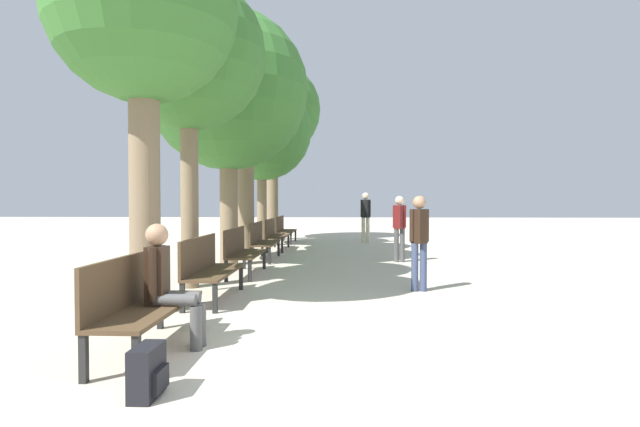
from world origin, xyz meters
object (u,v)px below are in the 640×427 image
object	(u,v)px
bench_row_4	(275,233)
tree_row_0	(143,14)
pedestrian_near	(399,224)
tree_row_5	(272,111)
bench_row_0	(139,298)
person_seated	(168,282)
bench_row_1	(208,265)
tree_row_2	(228,91)
bench_row_2	(241,249)
bench_row_5	(284,228)
bench_row_3	(261,239)
pedestrian_mid	(366,214)
tree_row_3	(245,79)
pedestrian_far	(419,237)
backpack	(148,372)
tree_row_4	(262,131)
tree_row_1	(189,55)

from	to	relation	value
bench_row_4	tree_row_0	size ratio (longest dim) A/B	0.35
pedestrian_near	tree_row_0	bearing A→B (deg)	-125.32
tree_row_0	tree_row_5	distance (m)	12.35
bench_row_0	person_seated	distance (m)	0.31
bench_row_1	tree_row_2	size ratio (longest dim) A/B	0.31
bench_row_0	person_seated	bearing A→B (deg)	26.40
bench_row_2	bench_row_5	world-z (taller)	same
tree_row_5	bench_row_1	bearing A→B (deg)	-87.05
bench_row_3	tree_row_2	world-z (taller)	tree_row_2
pedestrian_mid	tree_row_0	bearing A→B (deg)	-107.34
tree_row_3	pedestrian_near	bearing A→B (deg)	-18.85
bench_row_2	tree_row_3	world-z (taller)	tree_row_3
bench_row_3	bench_row_5	world-z (taller)	same
bench_row_1	pedestrian_far	size ratio (longest dim) A/B	1.16
backpack	pedestrian_mid	world-z (taller)	pedestrian_mid
bench_row_2	bench_row_4	size ratio (longest dim) A/B	1.00
pedestrian_near	tree_row_2	bearing A→B (deg)	-170.09
tree_row_3	tree_row_4	xyz separation A→B (m)	(-0.00, 2.79, -1.00)
bench_row_4	tree_row_4	size ratio (longest dim) A/B	0.34
tree_row_2	pedestrian_mid	size ratio (longest dim) A/B	3.31
bench_row_2	tree_row_5	xyz separation A→B (m)	(-0.59, 8.91, 4.33)
bench_row_3	pedestrian_near	world-z (taller)	pedestrian_near
bench_row_2	person_seated	xyz separation A→B (m)	(0.25, -4.92, 0.14)
bench_row_2	tree_row_5	bearing A→B (deg)	93.78
bench_row_0	bench_row_4	bearing A→B (deg)	90.00
bench_row_5	tree_row_1	xyz separation A→B (m)	(-0.59, -9.01, 3.40)
bench_row_4	pedestrian_near	size ratio (longest dim) A/B	1.14
tree_row_4	pedestrian_mid	bearing A→B (deg)	20.17
bench_row_0	bench_row_4	size ratio (longest dim) A/B	1.00
tree_row_0	tree_row_1	xyz separation A→B (m)	(0.00, 1.94, 0.03)
bench_row_1	bench_row_2	xyz separation A→B (m)	(0.00, 2.52, 0.00)
bench_row_0	pedestrian_near	world-z (taller)	pedestrian_near
bench_row_4	tree_row_4	world-z (taller)	tree_row_4
bench_row_0	backpack	world-z (taller)	bench_row_0
tree_row_3	tree_row_5	bearing A→B (deg)	90.00
bench_row_4	tree_row_2	size ratio (longest dim) A/B	0.31
bench_row_0	tree_row_3	bearing A→B (deg)	93.91
bench_row_4	pedestrian_mid	distance (m)	3.89
bench_row_2	tree_row_3	xyz separation A→B (m)	(-0.59, 3.58, 4.22)
bench_row_1	bench_row_5	world-z (taller)	same
bench_row_1	tree_row_1	xyz separation A→B (m)	(-0.59, 1.06, 3.40)
bench_row_4	tree_row_2	xyz separation A→B (m)	(-0.59, -3.51, 3.45)
tree_row_5	tree_row_1	bearing A→B (deg)	-90.00
pedestrian_mid	backpack	bearing A→B (deg)	-99.59
tree_row_5	pedestrian_near	xyz separation A→B (m)	(3.98, -6.69, -3.94)
tree_row_1	backpack	distance (m)	6.11
bench_row_0	bench_row_4	xyz separation A→B (m)	(0.00, 10.08, 0.00)
bench_row_3	bench_row_2	bearing A→B (deg)	-90.00
bench_row_0	tree_row_0	bearing A→B (deg)	109.70
bench_row_5	bench_row_1	bearing A→B (deg)	-90.00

